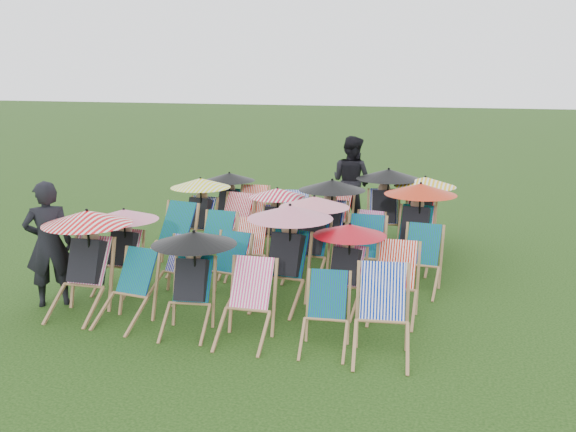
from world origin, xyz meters
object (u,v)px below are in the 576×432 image
(deckchair_29, at_px, (421,212))
(person_left, at_px, (49,244))
(deckchair_5, at_px, (382,315))
(person_rear, at_px, (351,181))
(deckchair_0, at_px, (83,261))

(deckchair_29, height_order, person_left, person_left)
(deckchair_29, distance_m, person_left, 6.28)
(deckchair_5, height_order, deckchair_29, deckchair_29)
(person_left, distance_m, person_rear, 6.48)
(person_left, height_order, person_rear, person_rear)
(person_left, xyz_separation_m, person_rear, (2.95, 5.77, 0.07))
(deckchair_29, distance_m, person_rear, 2.11)
(deckchair_0, distance_m, person_left, 0.65)
(deckchair_0, bearing_deg, person_rear, 65.73)
(deckchair_0, relative_size, deckchair_29, 1.06)
(person_rear, bearing_deg, deckchair_0, 92.90)
(person_left, bearing_deg, deckchair_29, -171.85)
(person_left, relative_size, person_rear, 0.93)
(deckchair_5, height_order, person_left, person_left)
(deckchair_0, height_order, deckchair_29, deckchair_0)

